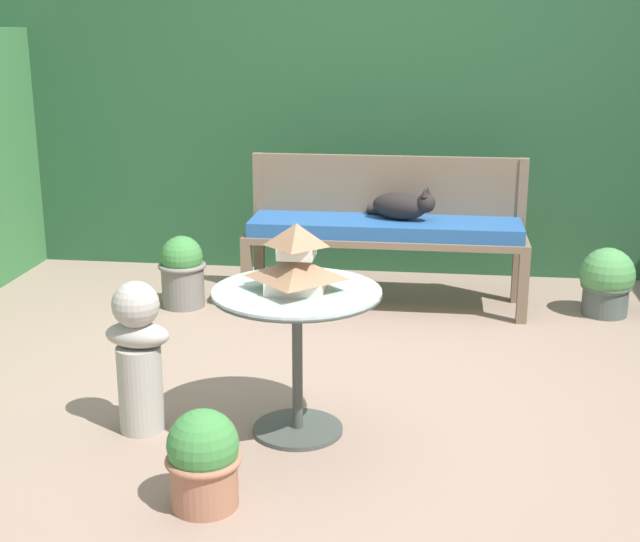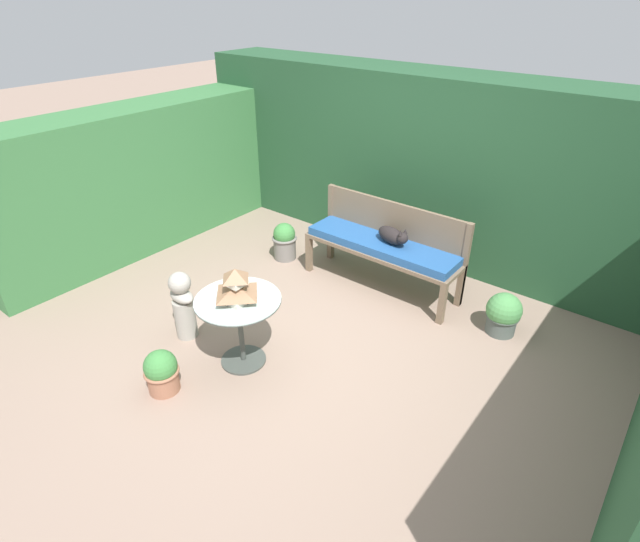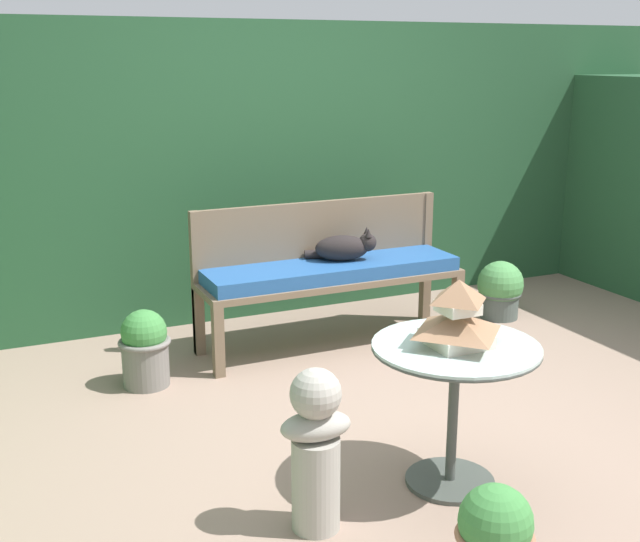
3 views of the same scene
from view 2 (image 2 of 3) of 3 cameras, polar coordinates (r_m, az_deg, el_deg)
ground at (r=4.63m, az=-0.89°, el=-7.51°), size 30.00×30.00×0.00m
foliage_hedge_back at (r=5.91m, az=13.55°, el=11.45°), size 6.40×0.79×2.02m
foliage_hedge_left at (r=6.30m, az=-20.84°, el=9.63°), size 0.70×3.50×1.64m
garden_bench at (r=5.15m, az=7.07°, el=2.61°), size 1.68×0.45×0.54m
bench_backrest at (r=5.23m, az=8.42°, el=5.33°), size 1.68×0.06×0.90m
cat at (r=5.06m, az=8.29°, el=4.04°), size 0.42×0.29×0.21m
patio_table at (r=4.11m, az=-9.24°, el=-4.76°), size 0.70×0.70×0.63m
pagoda_birdhouse at (r=3.97m, az=-9.53°, el=-1.77°), size 0.32×0.32×0.28m
garden_bust at (r=4.61m, az=-15.39°, el=-3.64°), size 0.29×0.20×0.66m
potted_plant_hedge_corner at (r=4.17m, az=-17.66°, el=-10.90°), size 0.28×0.28×0.37m
potted_plant_bench_right at (r=4.87m, az=20.20°, el=-4.63°), size 0.32×0.32×0.41m
potted_plant_bench_left at (r=5.81m, az=-4.07°, el=3.46°), size 0.29×0.29×0.44m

